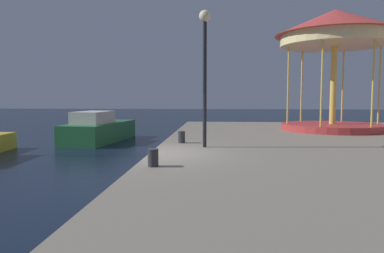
% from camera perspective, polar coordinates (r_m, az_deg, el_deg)
% --- Properties ---
extents(ground_plane, '(120.00, 120.00, 0.00)m').
position_cam_1_polar(ground_plane, '(10.23, -6.70, -8.63)').
color(ground_plane, black).
extents(motorboat_green, '(2.66, 5.50, 1.62)m').
position_cam_1_polar(motorboat_green, '(19.52, -14.65, -0.49)').
color(motorboat_green, '#236638').
rests_on(motorboat_green, ground).
extents(carousel, '(5.43, 5.43, 5.56)m').
position_cam_1_polar(carousel, '(18.10, 21.84, 12.73)').
color(carousel, '#B23333').
rests_on(carousel, quay_dock).
extents(lamp_post_mid_promenade, '(0.36, 0.36, 4.19)m').
position_cam_1_polar(lamp_post_mid_promenade, '(11.13, 2.06, 11.51)').
color(lamp_post_mid_promenade, black).
rests_on(lamp_post_mid_promenade, quay_dock).
extents(bollard_north, '(0.24, 0.24, 0.40)m').
position_cam_1_polar(bollard_north, '(12.14, -1.68, -1.70)').
color(bollard_north, '#2D2D33').
rests_on(bollard_north, quay_dock).
extents(bollard_south, '(0.24, 0.24, 0.40)m').
position_cam_1_polar(bollard_south, '(8.09, -6.23, -4.97)').
color(bollard_south, '#2D2D33').
rests_on(bollard_south, quay_dock).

